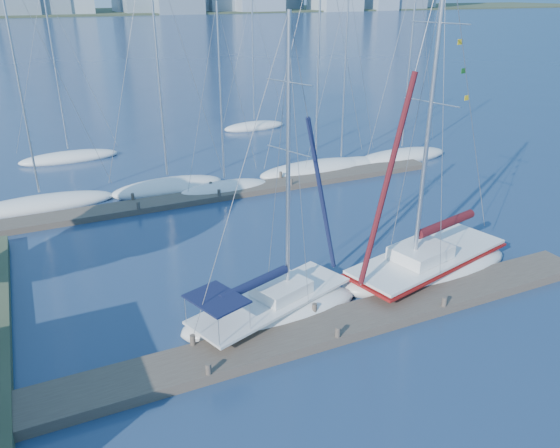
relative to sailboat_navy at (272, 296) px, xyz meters
name	(u,v)px	position (x,y,z in m)	size (l,w,h in m)	color
ground	(325,333)	(1.43, -1.85, -1.00)	(700.00, 700.00, 0.00)	#162948
near_dock	(325,328)	(1.43, -1.85, -0.80)	(26.00, 2.00, 0.40)	#4F433A
far_dock	(230,192)	(3.43, 14.15, -0.82)	(30.00, 1.80, 0.36)	#4F433A
far_shore	(25,13)	(1.43, 318.15, -1.00)	(800.00, 100.00, 1.50)	#38472D
sailboat_navy	(272,296)	(0.00, 0.00, 0.00)	(7.96, 4.81, 12.16)	white
sailboat_maroon	(428,254)	(7.97, 0.22, 0.09)	(9.42, 4.96, 14.53)	white
bg_boat_0	(41,204)	(-7.69, 16.83, -0.73)	(8.58, 2.51, 14.99)	white
bg_boat_1	(168,186)	(0.05, 16.64, -0.69)	(7.54, 3.06, 15.75)	white
bg_boat_2	(225,188)	(3.32, 14.81, -0.75)	(6.47, 4.48, 11.94)	white
bg_boat_3	(315,168)	(10.69, 15.97, -0.69)	(9.01, 3.75, 16.84)	white
bg_boat_4	(341,165)	(12.84, 16.00, -0.76)	(7.94, 4.42, 13.05)	white
bg_boat_5	(401,156)	(18.22, 15.91, -0.71)	(8.48, 4.55, 14.61)	white
bg_boat_6	(69,157)	(-5.12, 26.72, -0.75)	(7.58, 3.17, 12.95)	white
bg_boat_7	(254,126)	(11.82, 30.16, -0.75)	(6.09, 2.36, 12.18)	white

